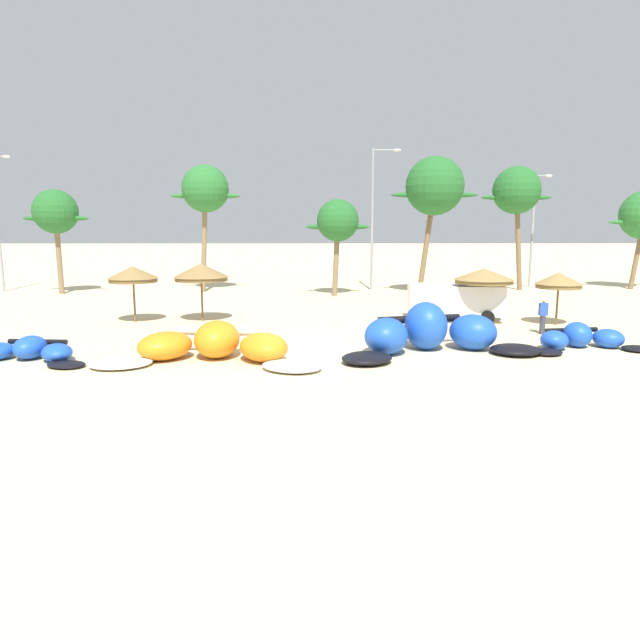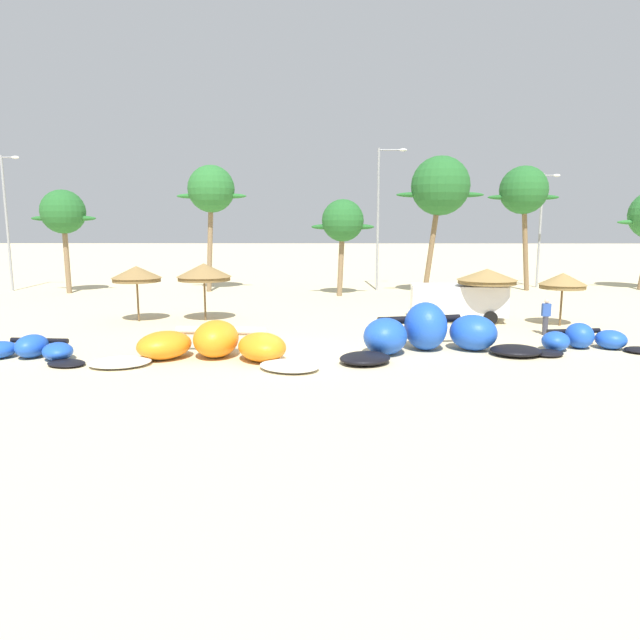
# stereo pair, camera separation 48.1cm
# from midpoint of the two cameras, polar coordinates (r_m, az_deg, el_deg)

# --- Properties ---
(ground_plane) EXTENTS (260.00, 260.00, 0.00)m
(ground_plane) POSITION_cam_midpoint_polar(r_m,az_deg,el_deg) (21.56, -3.64, -3.51)
(ground_plane) COLOR beige
(kite_far_left) EXTENTS (5.52, 2.77, 0.85)m
(kite_far_left) POSITION_cam_midpoint_polar(r_m,az_deg,el_deg) (23.26, -27.88, -2.82)
(kite_far_left) COLOR black
(kite_far_left) RESTS_ON ground
(kite_left) EXTENTS (8.45, 4.18, 1.37)m
(kite_left) POSITION_cam_midpoint_polar(r_m,az_deg,el_deg) (20.99, -11.19, -2.56)
(kite_left) COLOR white
(kite_left) RESTS_ON ground
(kite_left_of_center) EXTENTS (8.02, 4.66, 1.88)m
(kite_left_of_center) POSITION_cam_midpoint_polar(r_m,az_deg,el_deg) (22.28, 10.37, -1.33)
(kite_left_of_center) COLOR black
(kite_left_of_center) RESTS_ON ground
(kite_center) EXTENTS (5.26, 2.76, 1.02)m
(kite_center) POSITION_cam_midpoint_polar(r_m,az_deg,el_deg) (24.69, 24.19, -1.73)
(kite_center) COLOR black
(kite_center) RESTS_ON ground
(beach_umbrella_near_van) EXTENTS (2.48, 2.48, 2.81)m
(beach_umbrella_near_van) POSITION_cam_midpoint_polar(r_m,az_deg,el_deg) (30.05, -18.66, 4.37)
(beach_umbrella_near_van) COLOR brown
(beach_umbrella_near_van) RESTS_ON ground
(beach_umbrella_middle) EXTENTS (2.77, 2.77, 2.93)m
(beach_umbrella_middle) POSITION_cam_midpoint_polar(r_m,az_deg,el_deg) (29.48, -12.28, 4.71)
(beach_umbrella_middle) COLOR brown
(beach_umbrella_middle) RESTS_ON ground
(beach_umbrella_near_palms) EXTENTS (2.94, 2.94, 2.72)m
(beach_umbrella_near_palms) POSITION_cam_midpoint_polar(r_m,az_deg,el_deg) (29.32, 15.64, 4.27)
(beach_umbrella_near_palms) COLOR brown
(beach_umbrella_near_palms) RESTS_ON ground
(beach_umbrella_outermost) EXTENTS (2.23, 2.23, 2.58)m
(beach_umbrella_outermost) POSITION_cam_midpoint_polar(r_m,az_deg,el_deg) (29.88, 22.36, 3.70)
(beach_umbrella_outermost) COLOR brown
(beach_umbrella_outermost) RESTS_ON ground
(parked_van) EXTENTS (4.83, 2.59, 1.84)m
(parked_van) POSITION_cam_midpoint_polar(r_m,az_deg,el_deg) (29.80, 12.70, 2.03)
(parked_van) COLOR white
(parked_van) RESTS_ON ground
(person_near_kites) EXTENTS (0.36, 0.24, 1.62)m
(person_near_kites) POSITION_cam_midpoint_polar(r_m,az_deg,el_deg) (27.25, 20.95, 0.38)
(person_near_kites) COLOR #383842
(person_near_kites) RESTS_ON ground
(palm_leftmost) EXTENTS (4.60, 3.07, 7.29)m
(palm_leftmost) POSITION_cam_midpoint_polar(r_m,az_deg,el_deg) (44.38, -25.25, 9.68)
(palm_leftmost) COLOR #7F6647
(palm_leftmost) RESTS_ON ground
(palm_left) EXTENTS (5.03, 3.35, 9.07)m
(palm_left) POSITION_cam_midpoint_polar(r_m,az_deg,el_deg) (42.47, -11.74, 12.61)
(palm_left) COLOR #7F6647
(palm_left) RESTS_ON ground
(palm_left_of_gap) EXTENTS (4.27, 2.84, 6.57)m
(palm_left_of_gap) POSITION_cam_midpoint_polar(r_m,az_deg,el_deg) (39.09, 1.43, 9.81)
(palm_left_of_gap) COLOR #7F6647
(palm_left_of_gap) RESTS_ON ground
(palm_center_left) EXTENTS (5.95, 3.97, 9.43)m
(palm_center_left) POSITION_cam_midpoint_polar(r_m,az_deg,el_deg) (40.34, 11.06, 12.95)
(palm_center_left) COLOR brown
(palm_center_left) RESTS_ON ground
(palm_center_right) EXTENTS (5.22, 3.48, 9.09)m
(palm_center_right) POSITION_cam_midpoint_polar(r_m,az_deg,el_deg) (45.13, 18.80, 12.08)
(palm_center_right) COLOR brown
(palm_center_right) RESTS_ON ground
(lamppost_west_center) EXTENTS (2.13, 0.24, 10.35)m
(lamppost_west_center) POSITION_cam_midpoint_polar(r_m,az_deg,el_deg) (42.95, 5.15, 10.69)
(lamppost_west_center) COLOR gray
(lamppost_west_center) RESTS_ON ground
(lamppost_east_center) EXTENTS (1.38, 0.24, 8.71)m
(lamppost_east_center) POSITION_cam_midpoint_polar(r_m,az_deg,el_deg) (47.77, 20.36, 8.92)
(lamppost_east_center) COLOR gray
(lamppost_east_center) RESTS_ON ground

